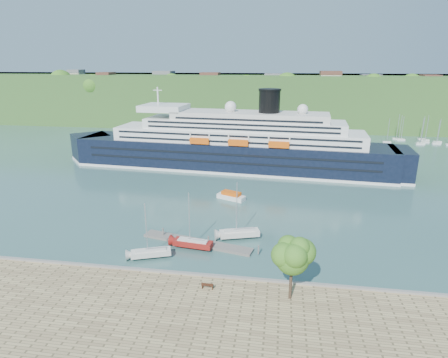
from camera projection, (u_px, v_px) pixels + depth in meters
ground at (172, 278)px, 54.04m from camera, size 400.00×400.00×0.00m
far_hillside at (253, 99)px, 187.16m from camera, size 400.00×50.00×24.00m
quay_coping at (172, 272)px, 53.50m from camera, size 220.00×0.50×0.30m
cruise_ship at (230, 129)px, 106.56m from camera, size 103.60×22.40×23.08m
park_bench at (208, 285)px, 49.75m from camera, size 1.67×0.73×1.06m
promenade_tree at (292, 266)px, 46.50m from camera, size 5.63×5.63×9.33m
floating_pontoon at (197, 242)px, 64.34m from camera, size 19.91×6.77×0.44m
sailboat_white_near at (150, 232)px, 58.36m from camera, size 7.13×4.23×8.91m
sailboat_red at (192, 223)px, 61.30m from camera, size 7.47×2.91×9.40m
sailboat_white_far at (240, 212)px, 64.78m from camera, size 8.01×4.40×9.98m
tender_launch at (231, 195)px, 84.91m from camera, size 6.92×4.61×1.81m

